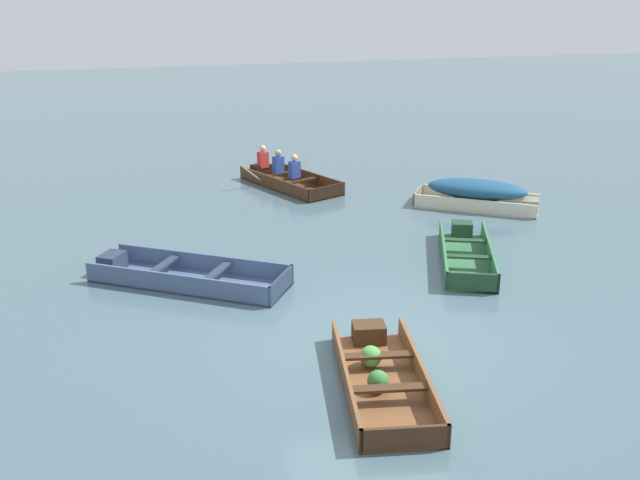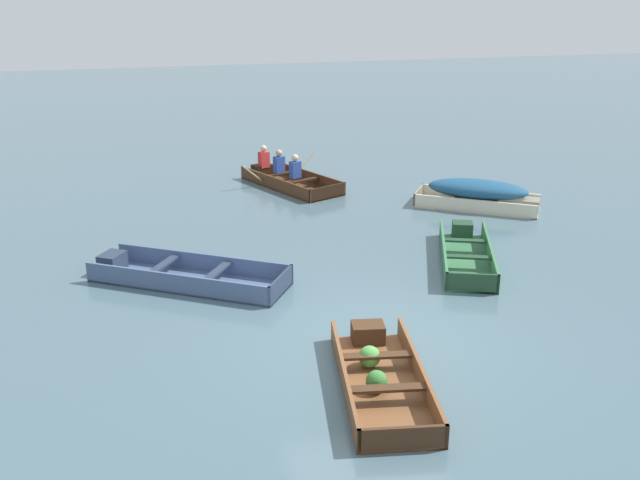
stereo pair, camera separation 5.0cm
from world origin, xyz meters
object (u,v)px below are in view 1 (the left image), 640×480
Objects in this scene: skiff_green_mid_moored at (466,253)px; skiff_cream_far_moored at (478,192)px; dinghy_wooden_brown_foreground at (380,374)px; skiff_slate_blue_near_moored at (182,276)px; rowboat_dark_varnish_with_crew at (285,177)px.

skiff_cream_far_moored is (1.85, 3.04, 0.26)m from skiff_green_mid_moored.
skiff_slate_blue_near_moored reaches higher than dinghy_wooden_brown_foreground.
skiff_slate_blue_near_moored is 6.84m from rowboat_dark_varnish_with_crew.
skiff_slate_blue_near_moored is 1.21× the size of skiff_cream_far_moored.
rowboat_dark_varnish_with_crew is at bearing 83.78° from dinghy_wooden_brown_foreground.
dinghy_wooden_brown_foreground is 4.78m from skiff_slate_blue_near_moored.
dinghy_wooden_brown_foreground is 5.02m from skiff_green_mid_moored.
skiff_slate_blue_near_moored is 7.77m from skiff_cream_far_moored.
skiff_cream_far_moored is (7.30, 2.66, 0.26)m from skiff_slate_blue_near_moored.
skiff_green_mid_moored is at bearing -3.99° from skiff_slate_blue_near_moored.
skiff_slate_blue_near_moored is at bearing 117.81° from dinghy_wooden_brown_foreground.
skiff_cream_far_moored is (5.07, 6.88, 0.27)m from dinghy_wooden_brown_foreground.
skiff_green_mid_moored is 3.57m from skiff_cream_far_moored.
skiff_cream_far_moored is at bearing 53.61° from dinghy_wooden_brown_foreground.
skiff_slate_blue_near_moored is 1.08× the size of rowboat_dark_varnish_with_crew.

